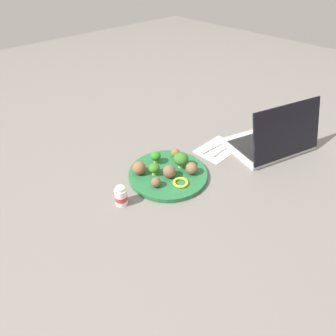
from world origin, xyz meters
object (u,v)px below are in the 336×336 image
(meatball_front_left, at_px, (156,182))
(meatball_back_right, at_px, (169,171))
(meatball_center, at_px, (192,168))
(knife, at_px, (213,147))
(broccoli_floret_mid_left, at_px, (156,156))
(pepper_ring_back_right, at_px, (181,183))
(broccoli_floret_front_left, at_px, (154,168))
(meatball_back_left, at_px, (176,153))
(yogurt_bottle, at_px, (120,196))
(napkin, at_px, (218,149))
(laptop, at_px, (272,140))
(plate, at_px, (168,174))
(meatball_front_right, at_px, (139,168))
(broccoli_floret_far_rim, at_px, (181,159))
(fork, at_px, (220,150))

(meatball_front_left, height_order, meatball_back_right, meatball_back_right)
(meatball_center, bearing_deg, knife, -162.00)
(broccoli_floret_mid_left, bearing_deg, pepper_ring_back_right, 83.34)
(broccoli_floret_front_left, distance_m, meatball_back_right, 0.05)
(meatball_back_left, height_order, yogurt_bottle, yogurt_bottle)
(knife, relative_size, yogurt_bottle, 2.14)
(meatball_center, bearing_deg, meatball_front_left, -13.80)
(napkin, bearing_deg, laptop, 138.28)
(knife, bearing_deg, broccoli_floret_mid_left, -15.70)
(yogurt_bottle, bearing_deg, plate, 178.99)
(plate, height_order, meatball_back_left, meatball_back_left)
(yogurt_bottle, bearing_deg, meatball_front_left, 166.58)
(meatball_back_left, height_order, laptop, laptop)
(napkin, height_order, laptop, laptop)
(meatball_center, bearing_deg, meatball_back_left, -104.70)
(pepper_ring_back_right, bearing_deg, meatball_front_right, -64.61)
(meatball_front_left, distance_m, pepper_ring_back_right, 0.08)
(meatball_front_left, bearing_deg, laptop, 165.34)
(meatball_front_left, bearing_deg, pepper_ring_back_right, 145.58)
(broccoli_floret_front_left, distance_m, meatball_front_right, 0.05)
(broccoli_floret_far_rim, xyz_separation_m, meatball_center, (-0.00, 0.05, -0.01))
(broccoli_floret_front_left, distance_m, pepper_ring_back_right, 0.11)
(meatball_center, distance_m, laptop, 0.38)
(meatball_front_left, xyz_separation_m, napkin, (-0.34, -0.01, -0.03))
(meatball_center, bearing_deg, broccoli_floret_front_left, -40.68)
(meatball_front_left, xyz_separation_m, laptop, (-0.50, 0.13, 0.01))
(napkin, bearing_deg, plate, -3.14)
(broccoli_floret_front_left, bearing_deg, napkin, 172.43)
(napkin, bearing_deg, broccoli_floret_front_left, -7.57)
(plate, height_order, laptop, laptop)
(meatball_back_right, height_order, pepper_ring_back_right, meatball_back_right)
(plate, relative_size, pepper_ring_back_right, 5.25)
(meatball_front_right, relative_size, meatball_back_left, 1.36)
(broccoli_floret_front_left, xyz_separation_m, pepper_ring_back_right, (-0.03, 0.10, -0.02))
(meatball_back_left, height_order, pepper_ring_back_right, meatball_back_left)
(broccoli_floret_front_left, xyz_separation_m, meatball_back_right, (-0.03, 0.05, -0.00))
(meatball_back_left, bearing_deg, meatball_front_left, 24.66)
(meatball_back_left, bearing_deg, meatball_center, 75.30)
(meatball_back_right, xyz_separation_m, pepper_ring_back_right, (-0.00, 0.05, -0.02))
(knife, distance_m, laptop, 0.23)
(meatball_front_left, bearing_deg, knife, -174.85)
(napkin, distance_m, yogurt_bottle, 0.47)
(meatball_front_left, bearing_deg, meatball_back_right, -174.79)
(broccoli_floret_mid_left, height_order, laptop, laptop)
(plate, height_order, yogurt_bottle, yogurt_bottle)
(meatball_front_right, xyz_separation_m, knife, (-0.33, 0.06, -0.03))
(knife, bearing_deg, meatball_center, 18.00)
(broccoli_floret_front_left, bearing_deg, meatball_back_left, -169.27)
(yogurt_bottle, bearing_deg, meatball_front_right, -153.82)
(meatball_center, relative_size, fork, 0.36)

